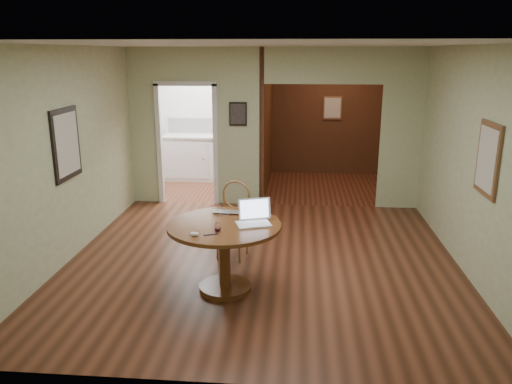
# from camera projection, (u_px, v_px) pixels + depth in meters

# --- Properties ---
(floor) EXTENTS (5.00, 5.00, 0.00)m
(floor) POSITION_uv_depth(u_px,v_px,m) (262.00, 261.00, 6.47)
(floor) COLOR #3F2012
(floor) RESTS_ON ground
(room_shell) EXTENTS (5.20, 7.50, 5.00)m
(room_shell) POSITION_uv_depth(u_px,v_px,m) (249.00, 127.00, 9.13)
(room_shell) COLOR silver
(room_shell) RESTS_ON ground
(dining_table) EXTENTS (1.26, 1.26, 0.79)m
(dining_table) POSITION_uv_depth(u_px,v_px,m) (224.00, 241.00, 5.54)
(dining_table) COLOR brown
(dining_table) RESTS_ON ground
(chair) EXTENTS (0.51, 0.51, 1.00)m
(chair) POSITION_uv_depth(u_px,v_px,m) (234.00, 215.00, 6.51)
(chair) COLOR #955B35
(chair) RESTS_ON ground
(open_laptop) EXTENTS (0.43, 0.42, 0.26)m
(open_laptop) POSITION_uv_depth(u_px,v_px,m) (254.00, 217.00, 5.51)
(open_laptop) COLOR white
(open_laptop) RESTS_ON dining_table
(closed_laptop) EXTENTS (0.34, 0.24, 0.03)m
(closed_laptop) POSITION_uv_depth(u_px,v_px,m) (225.00, 213.00, 5.80)
(closed_laptop) COLOR #B7B6BB
(closed_laptop) RESTS_ON dining_table
(mouse) EXTENTS (0.10, 0.06, 0.04)m
(mouse) POSITION_uv_depth(u_px,v_px,m) (195.00, 234.00, 5.13)
(mouse) COLOR white
(mouse) RESTS_ON dining_table
(wine_glass) EXTENTS (0.08, 0.08, 0.09)m
(wine_glass) POSITION_uv_depth(u_px,v_px,m) (218.00, 227.00, 5.25)
(wine_glass) COLOR white
(wine_glass) RESTS_ON dining_table
(pen) EXTENTS (0.15, 0.06, 0.01)m
(pen) POSITION_uv_depth(u_px,v_px,m) (211.00, 234.00, 5.16)
(pen) COLOR navy
(pen) RESTS_ON dining_table
(kitchen_cabinet) EXTENTS (2.06, 0.60, 0.94)m
(kitchen_cabinet) POSITION_uv_depth(u_px,v_px,m) (213.00, 158.00, 10.48)
(kitchen_cabinet) COLOR white
(kitchen_cabinet) RESTS_ON ground
(grocery_bag) EXTENTS (0.35, 0.31, 0.34)m
(grocery_bag) POSITION_uv_depth(u_px,v_px,m) (251.00, 128.00, 10.24)
(grocery_bag) COLOR #C2B58E
(grocery_bag) RESTS_ON kitchen_cabinet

